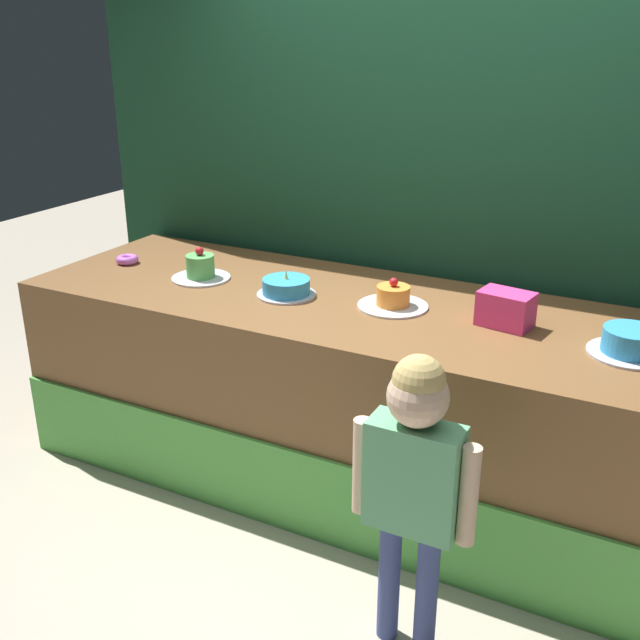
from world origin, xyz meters
TOP-DOWN VIEW (x-y plane):
  - ground_plane at (0.00, 0.00)m, footprint 12.00×12.00m
  - stage_platform at (0.00, 0.51)m, footprint 3.53×1.05m
  - curtain_backdrop at (0.00, 1.13)m, footprint 4.04×0.08m
  - child_figure at (0.45, -0.37)m, footprint 0.44×0.20m
  - pink_box at (0.50, 0.55)m, footprint 0.24×0.18m
  - donut at (-1.50, 0.50)m, footprint 0.12×0.12m
  - cake_far_left at (-1.00, 0.47)m, footprint 0.29×0.29m
  - cake_left at (-0.50, 0.45)m, footprint 0.28×0.28m
  - cake_center at (0.00, 0.54)m, footprint 0.32×0.32m
  - cake_right at (1.00, 0.47)m, footprint 0.32×0.32m

SIDE VIEW (x-z plane):
  - ground_plane at x=0.00m, z-range 0.00..0.00m
  - stage_platform at x=0.00m, z-range 0.00..0.93m
  - child_figure at x=0.45m, z-range 0.17..1.31m
  - donut at x=-1.50m, z-range 0.93..0.97m
  - cake_left at x=-0.50m, z-range 0.90..1.03m
  - cake_center at x=0.00m, z-range 0.90..1.03m
  - cake_right at x=1.00m, z-range 0.92..1.03m
  - cake_far_left at x=-1.00m, z-range 0.90..1.06m
  - pink_box at x=0.50m, z-range 0.93..1.08m
  - curtain_backdrop at x=0.00m, z-range 0.00..2.83m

